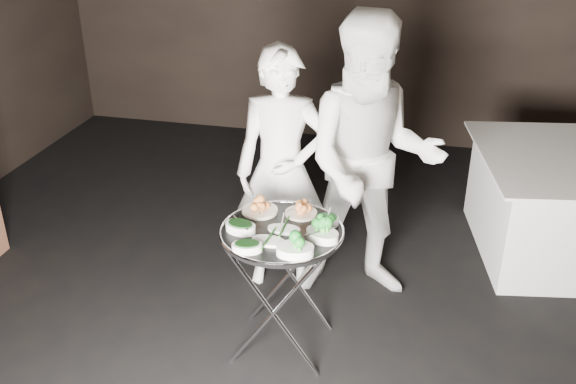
% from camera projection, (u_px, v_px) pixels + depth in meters
% --- Properties ---
extents(floor, '(6.00, 7.00, 0.05)m').
position_uv_depth(floor, '(266.00, 358.00, 3.77)').
color(floor, black).
rests_on(floor, ground).
extents(tray_stand, '(0.53, 0.45, 0.78)m').
position_uv_depth(tray_stand, '(282.00, 284.00, 3.64)').
color(tray_stand, silver).
rests_on(tray_stand, floor).
extents(serving_tray, '(0.68, 0.68, 0.04)m').
position_uv_depth(serving_tray, '(282.00, 232.00, 3.48)').
color(serving_tray, black).
rests_on(serving_tray, tray_stand).
extents(potato_plate_a, '(0.21, 0.21, 0.08)m').
position_uv_depth(potato_plate_a, '(260.00, 207.00, 3.65)').
color(potato_plate_a, beige).
rests_on(potato_plate_a, serving_tray).
extents(potato_plate_b, '(0.18, 0.18, 0.07)m').
position_uv_depth(potato_plate_b, '(301.00, 210.00, 3.63)').
color(potato_plate_b, beige).
rests_on(potato_plate_b, serving_tray).
extents(greens_bowl, '(0.11, 0.11, 0.07)m').
position_uv_depth(greens_bowl, '(329.00, 219.00, 3.53)').
color(greens_bowl, silver).
rests_on(greens_bowl, serving_tray).
extents(asparagus_plate_a, '(0.18, 0.10, 0.04)m').
position_uv_depth(asparagus_plate_a, '(284.00, 228.00, 3.47)').
color(asparagus_plate_a, silver).
rests_on(asparagus_plate_a, serving_tray).
extents(asparagus_plate_b, '(0.19, 0.12, 0.04)m').
position_uv_depth(asparagus_plate_b, '(268.00, 240.00, 3.36)').
color(asparagus_plate_b, silver).
rests_on(asparagus_plate_b, serving_tray).
extents(spinach_bowl_a, '(0.20, 0.15, 0.07)m').
position_uv_depth(spinach_bowl_a, '(240.00, 226.00, 3.46)').
color(spinach_bowl_a, silver).
rests_on(spinach_bowl_a, serving_tray).
extents(spinach_bowl_b, '(0.18, 0.14, 0.06)m').
position_uv_depth(spinach_bowl_b, '(247.00, 246.00, 3.28)').
color(spinach_bowl_b, silver).
rests_on(spinach_bowl_b, serving_tray).
extents(broccoli_bowl_a, '(0.22, 0.19, 0.08)m').
position_uv_depth(broccoli_bowl_a, '(322.00, 233.00, 3.38)').
color(broccoli_bowl_a, silver).
rests_on(broccoli_bowl_a, serving_tray).
extents(broccoli_bowl_b, '(0.22, 0.17, 0.08)m').
position_uv_depth(broccoli_bowl_b, '(295.00, 248.00, 3.25)').
color(broccoli_bowl_b, silver).
rests_on(broccoli_bowl_b, serving_tray).
extents(serving_utensils, '(0.58, 0.41, 0.01)m').
position_uv_depth(serving_utensils, '(288.00, 217.00, 3.51)').
color(serving_utensils, silver).
rests_on(serving_utensils, serving_tray).
extents(waiter_left, '(0.65, 0.48, 1.63)m').
position_uv_depth(waiter_left, '(282.00, 171.00, 4.11)').
color(waiter_left, white).
rests_on(waiter_left, floor).
extents(waiter_right, '(1.02, 0.87, 1.86)m').
position_uv_depth(waiter_right, '(371.00, 163.00, 3.94)').
color(waiter_right, white).
rests_on(waiter_right, floor).
extents(dining_table, '(1.34, 1.34, 0.76)m').
position_uv_depth(dining_table, '(569.00, 205.00, 4.61)').
color(dining_table, white).
rests_on(dining_table, floor).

